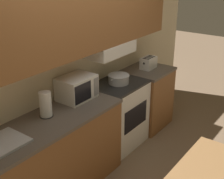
{
  "coord_description": "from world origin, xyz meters",
  "views": [
    {
      "loc": [
        -2.56,
        -2.49,
        2.44
      ],
      "look_at": [
        0.05,
        -0.56,
        1.07
      ],
      "focal_mm": 50.0,
      "sensor_mm": 36.0,
      "label": 1
    }
  ],
  "objects_px": {
    "microwave": "(77,88)",
    "toaster": "(148,63)",
    "cooking_pot": "(119,79)",
    "paper_towel_roll": "(45,104)",
    "stove_range": "(118,114)"
  },
  "relations": [
    {
      "from": "toaster",
      "to": "paper_towel_roll",
      "type": "xyz_separation_m",
      "value": [
        -1.96,
        0.08,
        0.05
      ]
    },
    {
      "from": "toaster",
      "to": "paper_towel_roll",
      "type": "distance_m",
      "value": 1.96
    },
    {
      "from": "microwave",
      "to": "toaster",
      "type": "distance_m",
      "value": 1.44
    },
    {
      "from": "cooking_pot",
      "to": "toaster",
      "type": "xyz_separation_m",
      "value": [
        0.75,
        -0.01,
        0.02
      ]
    },
    {
      "from": "stove_range",
      "to": "microwave",
      "type": "xyz_separation_m",
      "value": [
        -0.68,
        0.11,
        0.6
      ]
    },
    {
      "from": "stove_range",
      "to": "cooking_pot",
      "type": "relative_size",
      "value": 2.55
    },
    {
      "from": "stove_range",
      "to": "microwave",
      "type": "height_order",
      "value": "microwave"
    },
    {
      "from": "toaster",
      "to": "cooking_pot",
      "type": "bearing_deg",
      "value": 179.33
    },
    {
      "from": "toaster",
      "to": "paper_towel_roll",
      "type": "bearing_deg",
      "value": 177.77
    },
    {
      "from": "cooking_pot",
      "to": "paper_towel_roll",
      "type": "relative_size",
      "value": 1.32
    },
    {
      "from": "cooking_pot",
      "to": "paper_towel_roll",
      "type": "distance_m",
      "value": 1.21
    },
    {
      "from": "cooking_pot",
      "to": "microwave",
      "type": "distance_m",
      "value": 0.7
    },
    {
      "from": "toaster",
      "to": "microwave",
      "type": "bearing_deg",
      "value": 175.29
    },
    {
      "from": "stove_range",
      "to": "cooking_pot",
      "type": "height_order",
      "value": "cooking_pot"
    },
    {
      "from": "microwave",
      "to": "toaster",
      "type": "xyz_separation_m",
      "value": [
        1.44,
        -0.12,
        -0.05
      ]
    }
  ]
}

